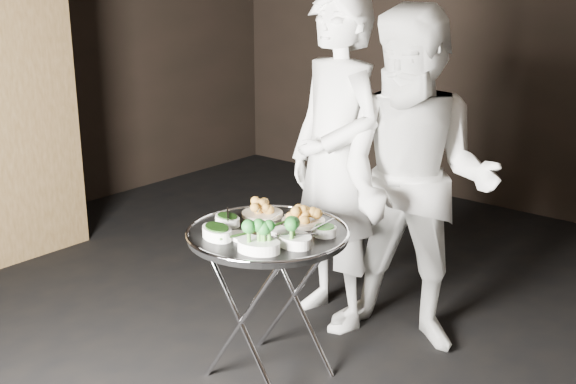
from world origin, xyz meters
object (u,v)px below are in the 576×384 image
Objects in this scene: waiter_left at (335,163)px; waiter_right at (415,183)px; serving_tray at (268,233)px; tray_stand at (269,299)px.

waiter_right is at bearing 22.65° from waiter_left.
waiter_left reaches higher than serving_tray.
waiter_right is at bearing 65.67° from tray_stand.
waiter_right is (0.35, 0.77, 0.14)m from serving_tray.
waiter_right is (0.35, 0.77, 0.49)m from tray_stand.
waiter_left reaches higher than waiter_right.
waiter_left is at bearing 100.99° from serving_tray.
serving_tray reaches higher than tray_stand.
serving_tray is 0.41× the size of waiter_left.
waiter_left is 0.49m from waiter_right.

